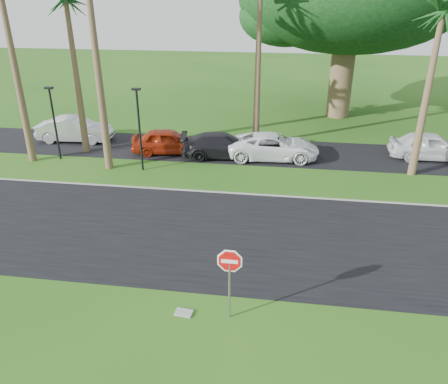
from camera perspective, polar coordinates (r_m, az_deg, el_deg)
ground at (r=16.69m, az=0.35°, el=-9.13°), size 120.00×120.00×0.00m
road at (r=18.36m, az=1.21°, el=-5.63°), size 120.00×8.00×0.02m
parking_strip at (r=27.87m, az=3.89°, el=5.34°), size 120.00×5.00×0.02m
curb at (r=21.91m, az=2.52°, el=-0.23°), size 120.00×0.12×0.06m
stop_sign_near at (r=13.18m, az=0.73°, el=-10.17°), size 1.05×0.07×2.62m
palm_left_mid at (r=27.62m, az=-19.95°, el=22.24°), size 5.00×5.00×10.00m
palm_right_near at (r=24.76m, az=26.63°, el=19.88°), size 5.00×5.00×9.50m
streetlight_left at (r=27.63m, az=-21.33°, el=8.92°), size 0.45×0.25×4.34m
streetlight_right at (r=24.48m, az=-11.02°, el=8.64°), size 0.45×0.25×4.64m
car_silver at (r=31.14m, az=-18.92°, el=7.71°), size 5.02×2.04×1.62m
car_red at (r=27.50m, az=-7.30°, el=6.57°), size 4.67×2.46×1.52m
car_dark at (r=26.62m, az=-0.17°, el=6.08°), size 5.30×2.82×1.46m
car_minivan at (r=26.54m, az=6.47°, el=5.92°), size 5.60×2.87×1.51m
car_pickup at (r=29.03m, az=25.40°, el=5.42°), size 4.75×1.91×1.62m
utility_slab at (r=14.43m, az=-5.28°, el=-15.42°), size 0.59×0.41×0.06m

